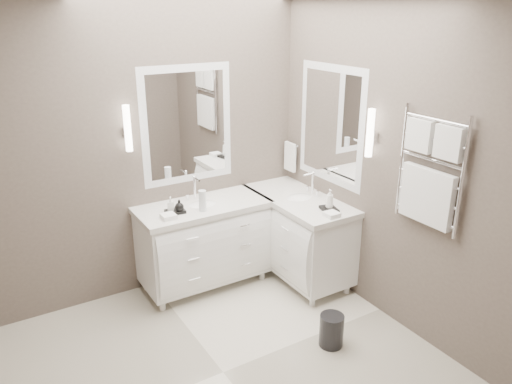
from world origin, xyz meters
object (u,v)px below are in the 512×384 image
vanity_back (204,239)px  towel_ladder (429,177)px  vanity_right (298,232)px  waste_bin (331,330)px

vanity_back → towel_ladder: size_ratio=1.38×
vanity_back → towel_ladder: bearing=-55.9°
vanity_right → towel_ladder: towel_ladder is taller
towel_ladder → waste_bin: bearing=160.0°
vanity_back → vanity_right: 0.93m
vanity_right → waste_bin: 1.20m
vanity_back → waste_bin: 1.50m
vanity_back → vanity_right: (0.88, -0.33, 0.00)m
vanity_back → towel_ladder: 2.16m
vanity_right → waste_bin: bearing=-111.8°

